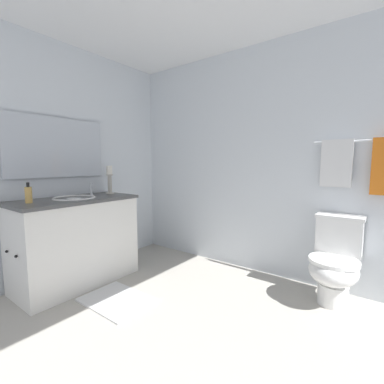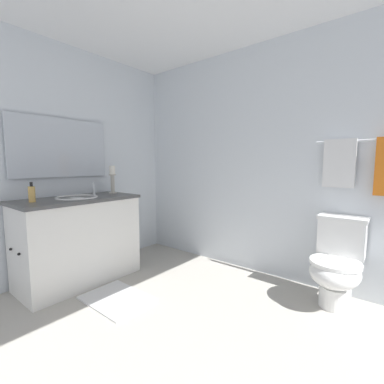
% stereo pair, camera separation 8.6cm
% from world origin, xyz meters
% --- Properties ---
extents(floor, '(2.99, 2.43, 0.02)m').
position_xyz_m(floor, '(0.00, 0.00, -0.01)').
color(floor, '#B2ADA3').
rests_on(floor, ground).
extents(wall_back, '(2.99, 0.04, 2.45)m').
position_xyz_m(wall_back, '(0.00, 1.22, 1.23)').
color(wall_back, silver).
rests_on(wall_back, ground).
extents(wall_left, '(0.04, 2.43, 2.45)m').
position_xyz_m(wall_left, '(-1.50, 0.00, 1.23)').
color(wall_left, silver).
rests_on(wall_left, ground).
extents(vanity_cabinet, '(0.58, 1.15, 0.86)m').
position_xyz_m(vanity_cabinet, '(-1.17, -0.17, 0.43)').
color(vanity_cabinet, white).
rests_on(vanity_cabinet, ground).
extents(sink_basin, '(0.40, 0.40, 0.24)m').
position_xyz_m(sink_basin, '(-1.17, -0.17, 0.82)').
color(sink_basin, white).
rests_on(sink_basin, vanity_cabinet).
extents(mirror, '(0.02, 1.01, 0.61)m').
position_xyz_m(mirror, '(-1.45, -0.17, 1.37)').
color(mirror, silver).
extents(candle_holder_tall, '(0.09, 0.09, 0.32)m').
position_xyz_m(candle_holder_tall, '(-1.23, 0.29, 1.03)').
color(candle_holder_tall, '#B7B2A5').
rests_on(candle_holder_tall, vanity_cabinet).
extents(soap_bottle, '(0.06, 0.06, 0.18)m').
position_xyz_m(soap_bottle, '(-1.19, -0.57, 0.94)').
color(soap_bottle, '#E5B259').
rests_on(soap_bottle, vanity_cabinet).
extents(toilet, '(0.39, 0.54, 0.75)m').
position_xyz_m(toilet, '(0.98, 0.93, 0.37)').
color(toilet, white).
rests_on(toilet, ground).
extents(towel_bar, '(0.78, 0.02, 0.02)m').
position_xyz_m(towel_bar, '(1.11, 1.16, 1.40)').
color(towel_bar, silver).
extents(towel_near_vanity, '(0.25, 0.03, 0.42)m').
position_xyz_m(towel_near_vanity, '(0.92, 1.14, 1.21)').
color(towel_near_vanity, white).
rests_on(towel_near_vanity, towel_bar).
extents(bath_mat, '(0.60, 0.44, 0.02)m').
position_xyz_m(bath_mat, '(-0.55, -0.17, 0.01)').
color(bath_mat, silver).
rests_on(bath_mat, ground).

